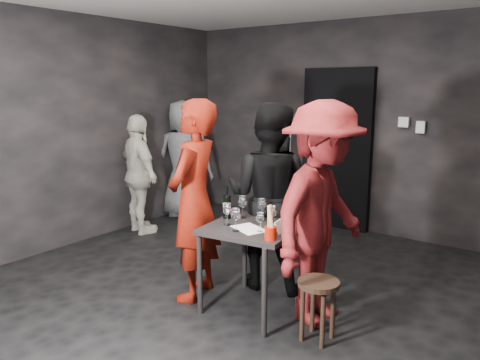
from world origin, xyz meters
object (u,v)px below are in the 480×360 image
Objects in this scene: bystander_cream at (139,174)px; bystander_grey at (184,152)px; tasting_table at (254,237)px; man_maroon at (323,194)px; server_red at (194,183)px; wine_bottle at (227,206)px; breadstick_cup at (271,223)px; hand_truck at (276,204)px; stool at (318,294)px; woman_black at (269,182)px.

bystander_cream is 0.83× the size of bystander_grey.
man_maroon is (0.52, 0.18, 0.40)m from tasting_table.
server_red reaches higher than wine_bottle.
wine_bottle reaches higher than tasting_table.
tasting_table is 0.71m from server_red.
bystander_cream is (-2.92, 0.72, -0.28)m from man_maroon.
man_maroon reaches higher than tasting_table.
breadstick_cup is at bearing 175.39° from bystander_cream.
bystander_grey reaches higher than bystander_cream.
stool is (1.96, -2.56, 0.13)m from hand_truck.
server_red reaches higher than tasting_table.
hand_truck is 0.61× the size of man_maroon.
server_red is 1.14m from man_maroon.
stool is 0.76m from man_maroon.
man_maroon is (-0.14, 0.30, 0.69)m from stool.
bystander_cream is at bearing -121.45° from hand_truck.
woman_black is 7.14× the size of wine_bottle.
man_maroon is 1.36× the size of bystander_cream.
tasting_table is 2.67× the size of wine_bottle.
server_red is at bearing -172.05° from tasting_table.
stool is 1.23m from woman_black.
wine_bottle is (-0.12, -0.48, -0.15)m from woman_black.
stool is 0.63m from breadstick_cup.
server_red is 1.04× the size of woman_black.
stool is 0.23× the size of woman_black.
woman_black is 0.52m from wine_bottle.
woman_black is at bearing 123.41° from breadstick_cup.
woman_black is (-0.84, 0.63, 0.64)m from stool.
server_red is at bearing 178.50° from stool.
man_maroon is 0.86m from wine_bottle.
hand_truck is 3.02m from man_maroon.
hand_truck reaches higher than stool.
bystander_cream is at bearing 65.95° from bystander_grey.
hand_truck is 3.18m from breadstick_cup.
bystander_cream is 5.53× the size of wine_bottle.
man_maroon reaches higher than bystander_grey.
woman_black is 1.29× the size of bystander_cream.
hand_truck is 0.68× the size of bystander_grey.
man_maroon is at bearing 19.10° from tasting_table.
hand_truck is 2.36m from woman_black.
breadstick_cup is at bearing -161.59° from stool.
hand_truck is at bearing -107.33° from bystander_cream.
tasting_table is at bearing -5.93° from wine_bottle.
hand_truck is at bearing 112.36° from wine_bottle.
wine_bottle is 0.99× the size of breadstick_cup.
bystander_grey is at bearing -42.57° from woman_black.
stool is at bearing 118.84° from bystander_grey.
bystander_cream is at bearing 78.52° from man_maroon.
hand_truck is at bearing 177.83° from bystander_grey.
woman_black is at bearing 129.31° from server_red.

